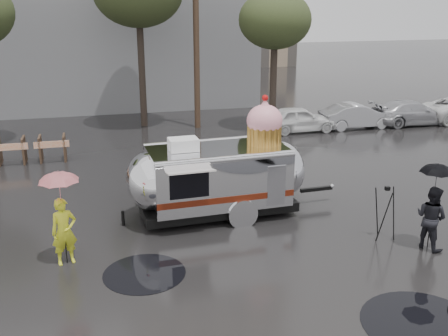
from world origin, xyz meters
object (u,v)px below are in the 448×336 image
object	(u,v)px
person_right	(431,218)
person_left	(64,231)
tripod	(385,208)
airstream_trailer	(220,174)

from	to	relation	value
person_right	person_left	bearing A→B (deg)	57.66
person_left	person_right	world-z (taller)	person_right
person_right	tripod	xyz separation A→B (m)	(-0.83, 0.77, 0.03)
airstream_trailer	tripod	bearing A→B (deg)	-37.47
airstream_trailer	person_left	xyz separation A→B (m)	(-4.28, -1.99, -0.42)
airstream_trailer	person_left	world-z (taller)	airstream_trailer
person_right	tripod	world-z (taller)	person_right
person_right	tripod	distance (m)	1.13
airstream_trailer	person_right	bearing A→B (deg)	-39.08
person_left	person_right	distance (m)	9.02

